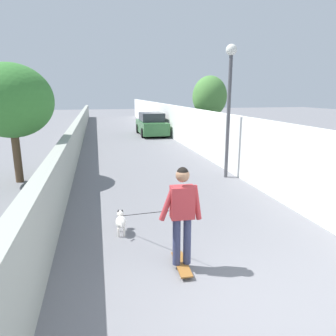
# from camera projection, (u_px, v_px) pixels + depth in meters

# --- Properties ---
(ground_plane) EXTENTS (80.00, 80.00, 0.00)m
(ground_plane) POSITION_uv_depth(u_px,v_px,m) (133.00, 145.00, 17.42)
(ground_plane) COLOR slate
(wall_left) EXTENTS (48.00, 0.30, 1.43)m
(wall_left) POSITION_uv_depth(u_px,v_px,m) (75.00, 139.00, 14.72)
(wall_left) COLOR #999E93
(wall_left) RESTS_ON ground
(fence_right) EXTENTS (48.00, 0.30, 2.09)m
(fence_right) POSITION_uv_depth(u_px,v_px,m) (194.00, 129.00, 15.92)
(fence_right) COLOR white
(fence_right) RESTS_ON ground
(tree_left_near) EXTENTS (2.61, 2.61, 3.79)m
(tree_left_near) POSITION_uv_depth(u_px,v_px,m) (11.00, 101.00, 9.66)
(tree_left_near) COLOR brown
(tree_left_near) RESTS_ON ground
(tree_right_mid) EXTENTS (1.86, 1.86, 3.78)m
(tree_right_mid) POSITION_uv_depth(u_px,v_px,m) (210.00, 97.00, 16.74)
(tree_right_mid) COLOR brown
(tree_right_mid) RESTS_ON ground
(lamp_post) EXTENTS (0.36, 0.36, 4.39)m
(lamp_post) POSITION_uv_depth(u_px,v_px,m) (230.00, 89.00, 10.15)
(lamp_post) COLOR #4C4C51
(lamp_post) RESTS_ON ground
(skateboard) EXTENTS (0.81, 0.23, 0.08)m
(skateboard) POSITION_uv_depth(u_px,v_px,m) (182.00, 264.00, 5.21)
(skateboard) COLOR brown
(skateboard) RESTS_ON ground
(person_skateboarder) EXTENTS (0.24, 0.71, 1.67)m
(person_skateboarder) POSITION_uv_depth(u_px,v_px,m) (182.00, 209.00, 4.97)
(person_skateboarder) COLOR #333859
(person_skateboarder) RESTS_ON skateboard
(dog) EXTENTS (1.88, 1.01, 1.06)m
(dog) POSITION_uv_depth(u_px,v_px,m) (121.00, 221.00, 6.45)
(dog) COLOR white
(dog) RESTS_ON ground
(car_near) EXTENTS (4.08, 1.80, 1.54)m
(car_near) POSITION_uv_depth(u_px,v_px,m) (152.00, 125.00, 21.50)
(car_near) COLOR #336B38
(car_near) RESTS_ON ground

